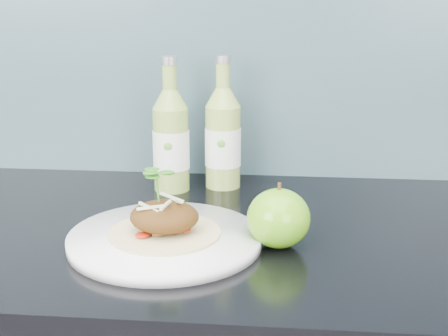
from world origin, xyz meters
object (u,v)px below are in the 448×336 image
(dinner_plate, at_px, (165,239))
(green_apple, at_px, (279,218))
(cider_bottle_left, at_px, (171,141))
(cider_bottle_right, at_px, (223,138))

(dinner_plate, height_order, green_apple, green_apple)
(cider_bottle_left, height_order, cider_bottle_right, same)
(dinner_plate, xyz_separation_m, cider_bottle_left, (-0.04, 0.26, 0.08))
(green_apple, height_order, cider_bottle_left, cider_bottle_left)
(green_apple, height_order, cider_bottle_right, cider_bottle_right)
(green_apple, relative_size, cider_bottle_right, 0.48)
(cider_bottle_left, xyz_separation_m, cider_bottle_right, (0.09, 0.03, 0.00))
(cider_bottle_right, bearing_deg, green_apple, -48.83)
(green_apple, bearing_deg, cider_bottle_right, 111.12)
(dinner_plate, height_order, cider_bottle_left, cider_bottle_left)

